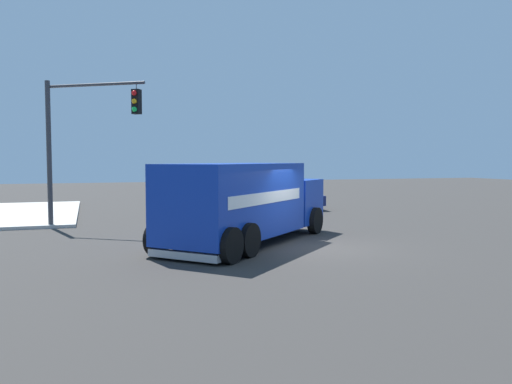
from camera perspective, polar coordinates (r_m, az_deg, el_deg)
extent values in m
plane|color=#33302D|center=(16.60, 6.25, -6.15)|extent=(100.00, 100.00, 0.00)
cube|color=#1438AD|center=(16.38, -2.40, -0.89)|extent=(5.81, 5.88, 2.34)
cube|color=#1438AD|center=(19.99, 3.38, -1.00)|extent=(3.05, 3.04, 1.70)
cube|color=black|center=(20.75, 4.34, 0.11)|extent=(1.50, 1.46, 0.88)
cube|color=#B2B2B7|center=(14.19, -8.14, -7.06)|extent=(1.79, 1.75, 0.21)
cube|color=white|center=(17.00, -5.94, -0.35)|extent=(3.45, 3.55, 0.36)
cube|color=white|center=(15.80, 1.41, -0.63)|extent=(3.45, 3.55, 0.36)
cylinder|color=black|center=(20.55, 0.15, -2.83)|extent=(0.90, 0.91, 1.00)
cylinder|color=black|center=(19.54, 6.63, -3.19)|extent=(0.90, 0.91, 1.00)
cylinder|color=black|center=(16.05, -8.64, -4.70)|extent=(0.90, 0.91, 1.00)
cylinder|color=black|center=(14.74, -0.79, -5.40)|extent=(0.90, 0.91, 1.00)
cylinder|color=black|center=(15.23, -10.97, -5.18)|extent=(0.90, 0.91, 1.00)
cylinder|color=black|center=(13.84, -2.86, -6.00)|extent=(0.90, 0.91, 1.00)
cylinder|color=#38383D|center=(22.59, -22.16, 4.05)|extent=(0.20, 0.20, 5.89)
cylinder|color=#38383D|center=(21.53, -17.63, 11.38)|extent=(2.53, 3.70, 0.12)
cylinder|color=#38383D|center=(20.58, -13.25, 11.47)|extent=(0.03, 0.03, 0.25)
cube|color=black|center=(20.50, -13.23, 9.81)|extent=(0.42, 0.42, 0.95)
sphere|color=red|center=(20.38, -13.49, 10.74)|extent=(0.20, 0.20, 0.20)
sphere|color=#EFA314|center=(20.35, -13.48, 9.87)|extent=(0.20, 0.20, 0.20)
sphere|color=#19CC4C|center=(20.32, -13.46, 9.00)|extent=(0.20, 0.20, 0.20)
cube|color=navy|center=(27.80, -1.48, -1.07)|extent=(2.09, 1.69, 0.50)
cube|color=navy|center=(28.13, 1.72, -0.41)|extent=(2.11, 1.89, 1.10)
cube|color=black|center=(28.11, 1.72, 0.18)|extent=(1.93, 1.60, 0.48)
cube|color=navy|center=(28.66, 5.31, -0.90)|extent=(2.15, 2.19, 0.55)
cylinder|color=black|center=(26.86, -0.80, -1.56)|extent=(0.32, 0.78, 0.76)
cylinder|color=black|center=(28.83, -1.60, -1.20)|extent=(0.32, 0.78, 0.76)
cylinder|color=black|center=(27.76, 6.16, -1.41)|extent=(0.32, 0.78, 0.76)
cylinder|color=black|center=(29.66, 4.93, -1.08)|extent=(0.32, 0.78, 0.76)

